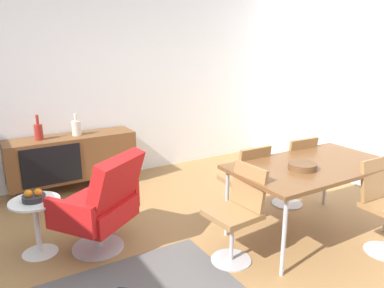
{
  "coord_description": "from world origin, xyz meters",
  "views": [
    {
      "loc": [
        -1.21,
        -2.45,
        1.88
      ],
      "look_at": [
        0.58,
        0.52,
        0.93
      ],
      "focal_mm": 34.94,
      "sensor_mm": 36.0,
      "label": 1
    }
  ],
  "objects_px": {
    "sideboard": "(72,157)",
    "dining_chair_back_left": "(246,179)",
    "vase_cobalt": "(76,128)",
    "dining_table": "(312,168)",
    "fruit_bowl": "(34,197)",
    "dining_chair_back_right": "(293,168)",
    "lounge_chair_red": "(101,203)",
    "vase_sculptural_dark": "(39,131)",
    "dining_chair_near_window": "(238,210)",
    "side_table_round": "(37,221)",
    "wooden_bowl_on_table": "(302,166)"
  },
  "relations": [
    {
      "from": "dining_chair_back_left",
      "to": "vase_sculptural_dark",
      "type": "bearing_deg",
      "value": 132.95
    },
    {
      "from": "lounge_chair_red",
      "to": "wooden_bowl_on_table",
      "type": "bearing_deg",
      "value": -26.3
    },
    {
      "from": "side_table_round",
      "to": "dining_chair_back_left",
      "type": "bearing_deg",
      "value": -12.67
    },
    {
      "from": "dining_table",
      "to": "wooden_bowl_on_table",
      "type": "xyz_separation_m",
      "value": [
        -0.2,
        -0.06,
        0.07
      ]
    },
    {
      "from": "vase_cobalt",
      "to": "vase_sculptural_dark",
      "type": "xyz_separation_m",
      "value": [
        -0.46,
        0.0,
        0.01
      ]
    },
    {
      "from": "dining_table",
      "to": "dining_chair_back_right",
      "type": "height_order",
      "value": "dining_chair_back_right"
    },
    {
      "from": "vase_cobalt",
      "to": "dining_chair_back_left",
      "type": "relative_size",
      "value": 0.33
    },
    {
      "from": "sideboard",
      "to": "wooden_bowl_on_table",
      "type": "relative_size",
      "value": 6.15
    },
    {
      "from": "sideboard",
      "to": "dining_chair_back_right",
      "type": "bearing_deg",
      "value": -42.09
    },
    {
      "from": "dining_chair_near_window",
      "to": "dining_chair_back_right",
      "type": "height_order",
      "value": "same"
    },
    {
      "from": "vase_sculptural_dark",
      "to": "side_table_round",
      "type": "relative_size",
      "value": 0.6
    },
    {
      "from": "vase_sculptural_dark",
      "to": "side_table_round",
      "type": "bearing_deg",
      "value": -102.07
    },
    {
      "from": "vase_sculptural_dark",
      "to": "fruit_bowl",
      "type": "relative_size",
      "value": 1.55
    },
    {
      "from": "dining_chair_back_left",
      "to": "fruit_bowl",
      "type": "bearing_deg",
      "value": 167.34
    },
    {
      "from": "sideboard",
      "to": "side_table_round",
      "type": "xyz_separation_m",
      "value": [
        -0.67,
        -1.4,
        -0.12
      ]
    },
    {
      "from": "dining_chair_near_window",
      "to": "dining_chair_back_left",
      "type": "xyz_separation_m",
      "value": [
        0.54,
        0.55,
        0.0
      ]
    },
    {
      "from": "vase_cobalt",
      "to": "dining_table",
      "type": "distance_m",
      "value": 2.92
    },
    {
      "from": "dining_table",
      "to": "dining_chair_back_left",
      "type": "relative_size",
      "value": 1.87
    },
    {
      "from": "wooden_bowl_on_table",
      "to": "dining_chair_near_window",
      "type": "relative_size",
      "value": 0.3
    },
    {
      "from": "dining_table",
      "to": "lounge_chair_red",
      "type": "relative_size",
      "value": 1.69
    },
    {
      "from": "dining_chair_near_window",
      "to": "side_table_round",
      "type": "xyz_separation_m",
      "value": [
        -1.49,
        1.01,
        -0.15
      ]
    },
    {
      "from": "sideboard",
      "to": "dining_chair_back_left",
      "type": "bearing_deg",
      "value": -53.79
    },
    {
      "from": "side_table_round",
      "to": "vase_cobalt",
      "type": "bearing_deg",
      "value": 61.71
    },
    {
      "from": "vase_cobalt",
      "to": "lounge_chair_red",
      "type": "distance_m",
      "value": 1.71
    },
    {
      "from": "lounge_chair_red",
      "to": "vase_cobalt",
      "type": "bearing_deg",
      "value": 82.07
    },
    {
      "from": "dining_chair_back_left",
      "to": "lounge_chair_red",
      "type": "height_order",
      "value": "lounge_chair_red"
    },
    {
      "from": "dining_chair_back_right",
      "to": "lounge_chair_red",
      "type": "distance_m",
      "value": 2.21
    },
    {
      "from": "vase_sculptural_dark",
      "to": "dining_chair_back_left",
      "type": "relative_size",
      "value": 0.36
    },
    {
      "from": "lounge_chair_red",
      "to": "dining_chair_near_window",
      "type": "bearing_deg",
      "value": -38.06
    },
    {
      "from": "vase_cobalt",
      "to": "dining_table",
      "type": "xyz_separation_m",
      "value": [
        1.63,
        -2.42,
        -0.12
      ]
    },
    {
      "from": "vase_cobalt",
      "to": "wooden_bowl_on_table",
      "type": "distance_m",
      "value": 2.86
    },
    {
      "from": "vase_sculptural_dark",
      "to": "fruit_bowl",
      "type": "height_order",
      "value": "vase_sculptural_dark"
    },
    {
      "from": "dining_chair_back_right",
      "to": "wooden_bowl_on_table",
      "type": "bearing_deg",
      "value": -131.46
    },
    {
      "from": "vase_sculptural_dark",
      "to": "side_table_round",
      "type": "xyz_separation_m",
      "value": [
        -0.3,
        -1.4,
        -0.5
      ]
    },
    {
      "from": "vase_sculptural_dark",
      "to": "lounge_chair_red",
      "type": "height_order",
      "value": "vase_sculptural_dark"
    },
    {
      "from": "dining_table",
      "to": "wooden_bowl_on_table",
      "type": "bearing_deg",
      "value": -164.02
    },
    {
      "from": "sideboard",
      "to": "dining_table",
      "type": "height_order",
      "value": "dining_table"
    },
    {
      "from": "dining_table",
      "to": "dining_chair_near_window",
      "type": "height_order",
      "value": "dining_chair_near_window"
    },
    {
      "from": "wooden_bowl_on_table",
      "to": "dining_chair_back_left",
      "type": "relative_size",
      "value": 0.3
    },
    {
      "from": "dining_chair_back_right",
      "to": "vase_cobalt",
      "type": "bearing_deg",
      "value": 136.69
    },
    {
      "from": "wooden_bowl_on_table",
      "to": "lounge_chair_red",
      "type": "distance_m",
      "value": 1.88
    },
    {
      "from": "dining_chair_near_window",
      "to": "lounge_chair_red",
      "type": "bearing_deg",
      "value": 141.94
    },
    {
      "from": "side_table_round",
      "to": "fruit_bowl",
      "type": "relative_size",
      "value": 2.6
    },
    {
      "from": "wooden_bowl_on_table",
      "to": "sideboard",
      "type": "bearing_deg",
      "value": 121.45
    },
    {
      "from": "wooden_bowl_on_table",
      "to": "vase_cobalt",
      "type": "bearing_deg",
      "value": 119.98
    },
    {
      "from": "vase_sculptural_dark",
      "to": "dining_chair_back_left",
      "type": "height_order",
      "value": "vase_sculptural_dark"
    },
    {
      "from": "sideboard",
      "to": "dining_chair_back_right",
      "type": "height_order",
      "value": "dining_chair_back_right"
    },
    {
      "from": "vase_sculptural_dark",
      "to": "dining_chair_back_left",
      "type": "xyz_separation_m",
      "value": [
        1.73,
        -1.86,
        -0.36
      ]
    },
    {
      "from": "wooden_bowl_on_table",
      "to": "dining_chair_back_right",
      "type": "height_order",
      "value": "dining_chair_back_right"
    },
    {
      "from": "sideboard",
      "to": "wooden_bowl_on_table",
      "type": "distance_m",
      "value": 2.92
    }
  ]
}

